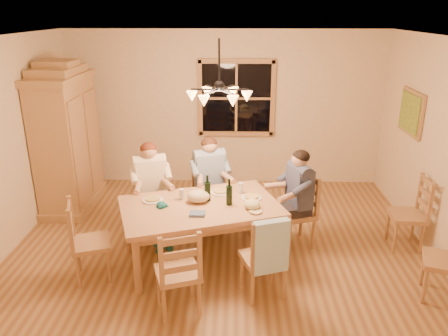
{
  "coord_description": "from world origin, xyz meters",
  "views": [
    {
      "loc": [
        0.19,
        -5.03,
        3.0
      ],
      "look_at": [
        0.05,
        0.1,
        1.13
      ],
      "focal_mm": 35.0,
      "sensor_mm": 36.0,
      "label": 1
    }
  ],
  "objects_px": {
    "adult_woman": "(150,177)",
    "chair_spare_front": "(442,273)",
    "chandelier": "(219,94)",
    "chair_near_right": "(263,270)",
    "chair_end_right": "(296,224)",
    "adult_slate_man": "(298,187)",
    "wine_bottle_a": "(207,188)",
    "chair_end_left": "(92,254)",
    "wine_bottle_b": "(229,192)",
    "dining_table": "(200,212)",
    "chair_far_right": "(210,206)",
    "adult_plaid_man": "(210,171)",
    "chair_far_left": "(153,213)",
    "chair_spare_back": "(405,226)",
    "armoire": "(68,142)",
    "child": "(164,233)",
    "chair_near_left": "(178,285)"
  },
  "relations": [
    {
      "from": "adult_woman",
      "to": "chair_spare_front",
      "type": "xyz_separation_m",
      "value": [
        3.41,
        -1.4,
        -0.54
      ]
    },
    {
      "from": "chandelier",
      "to": "chair_near_right",
      "type": "xyz_separation_m",
      "value": [
        0.5,
        -0.9,
        -1.77
      ]
    },
    {
      "from": "chair_end_right",
      "to": "chair_spare_front",
      "type": "bearing_deg",
      "value": -146.92
    },
    {
      "from": "adult_slate_man",
      "to": "wine_bottle_a",
      "type": "bearing_deg",
      "value": 85.26
    },
    {
      "from": "chair_end_left",
      "to": "adult_woman",
      "type": "distance_m",
      "value": 1.34
    },
    {
      "from": "wine_bottle_b",
      "to": "chandelier",
      "type": "bearing_deg",
      "value": 123.17
    },
    {
      "from": "dining_table",
      "to": "adult_woman",
      "type": "xyz_separation_m",
      "value": [
        -0.73,
        0.69,
        0.18
      ]
    },
    {
      "from": "chair_far_right",
      "to": "adult_slate_man",
      "type": "bearing_deg",
      "value": 136.64
    },
    {
      "from": "chair_near_right",
      "to": "adult_slate_man",
      "type": "height_order",
      "value": "adult_slate_man"
    },
    {
      "from": "chair_end_right",
      "to": "adult_plaid_man",
      "type": "relative_size",
      "value": 1.13
    },
    {
      "from": "chair_end_left",
      "to": "wine_bottle_a",
      "type": "bearing_deg",
      "value": 93.94
    },
    {
      "from": "wine_bottle_b",
      "to": "chair_far_left",
      "type": "bearing_deg",
      "value": 148.29
    },
    {
      "from": "chair_far_left",
      "to": "chair_spare_back",
      "type": "height_order",
      "value": "same"
    },
    {
      "from": "chair_far_right",
      "to": "adult_woman",
      "type": "xyz_separation_m",
      "value": [
        -0.79,
        -0.27,
        0.54
      ]
    },
    {
      "from": "armoire",
      "to": "chair_near_right",
      "type": "distance_m",
      "value": 3.8
    },
    {
      "from": "armoire",
      "to": "wine_bottle_b",
      "type": "distance_m",
      "value": 3.01
    },
    {
      "from": "armoire",
      "to": "wine_bottle_a",
      "type": "relative_size",
      "value": 6.97
    },
    {
      "from": "dining_table",
      "to": "adult_woman",
      "type": "bearing_deg",
      "value": 136.73
    },
    {
      "from": "adult_slate_man",
      "to": "chandelier",
      "type": "bearing_deg",
      "value": 83.25
    },
    {
      "from": "child",
      "to": "adult_woman",
      "type": "bearing_deg",
      "value": 82.05
    },
    {
      "from": "chandelier",
      "to": "chair_far_left",
      "type": "relative_size",
      "value": 0.78
    },
    {
      "from": "chair_far_right",
      "to": "chair_spare_back",
      "type": "distance_m",
      "value": 2.68
    },
    {
      "from": "chair_spare_front",
      "to": "armoire",
      "type": "bearing_deg",
      "value": 83.51
    },
    {
      "from": "adult_slate_man",
      "to": "chair_spare_back",
      "type": "distance_m",
      "value": 1.54
    },
    {
      "from": "chair_end_left",
      "to": "adult_slate_man",
      "type": "distance_m",
      "value": 2.68
    },
    {
      "from": "chair_end_left",
      "to": "child",
      "type": "distance_m",
      "value": 0.88
    },
    {
      "from": "chair_near_left",
      "to": "chair_spare_front",
      "type": "relative_size",
      "value": 1.0
    },
    {
      "from": "chair_end_left",
      "to": "adult_slate_man",
      "type": "bearing_deg",
      "value": 90.0
    },
    {
      "from": "adult_plaid_man",
      "to": "wine_bottle_b",
      "type": "distance_m",
      "value": 0.99
    },
    {
      "from": "dining_table",
      "to": "chair_spare_back",
      "type": "bearing_deg",
      "value": 8.47
    },
    {
      "from": "dining_table",
      "to": "chair_near_left",
      "type": "bearing_deg",
      "value": -99.07
    },
    {
      "from": "adult_plaid_man",
      "to": "chair_spare_back",
      "type": "xyz_separation_m",
      "value": [
        2.62,
        -0.56,
        -0.54
      ]
    },
    {
      "from": "adult_slate_man",
      "to": "wine_bottle_a",
      "type": "relative_size",
      "value": 2.65
    },
    {
      "from": "wine_bottle_b",
      "to": "chair_spare_front",
      "type": "xyz_separation_m",
      "value": [
        2.33,
        -0.73,
        -0.62
      ]
    },
    {
      "from": "chair_near_right",
      "to": "adult_woman",
      "type": "height_order",
      "value": "adult_woman"
    },
    {
      "from": "chair_near_right",
      "to": "adult_plaid_man",
      "type": "height_order",
      "value": "adult_plaid_man"
    },
    {
      "from": "chair_far_left",
      "to": "chair_end_right",
      "type": "relative_size",
      "value": 1.0
    },
    {
      "from": "dining_table",
      "to": "adult_plaid_man",
      "type": "height_order",
      "value": "adult_plaid_man"
    },
    {
      "from": "dining_table",
      "to": "chandelier",
      "type": "bearing_deg",
      "value": 41.93
    },
    {
      "from": "adult_slate_man",
      "to": "wine_bottle_b",
      "type": "xyz_separation_m",
      "value": [
        -0.89,
        -0.4,
        0.08
      ]
    },
    {
      "from": "wine_bottle_a",
      "to": "child",
      "type": "height_order",
      "value": "wine_bottle_a"
    },
    {
      "from": "adult_plaid_man",
      "to": "wine_bottle_b",
      "type": "relative_size",
      "value": 2.65
    },
    {
      "from": "chair_far_left",
      "to": "adult_woman",
      "type": "height_order",
      "value": "adult_woman"
    },
    {
      "from": "chair_far_right",
      "to": "child",
      "type": "relative_size",
      "value": 1.2
    },
    {
      "from": "adult_woman",
      "to": "adult_slate_man",
      "type": "height_order",
      "value": "same"
    },
    {
      "from": "chair_end_left",
      "to": "wine_bottle_a",
      "type": "xyz_separation_m",
      "value": [
        1.32,
        0.56,
        0.62
      ]
    },
    {
      "from": "armoire",
      "to": "dining_table",
      "type": "xyz_separation_m",
      "value": [
        2.19,
        -1.62,
        -0.4
      ]
    },
    {
      "from": "armoire",
      "to": "adult_plaid_man",
      "type": "distance_m",
      "value": 2.35
    },
    {
      "from": "armoire",
      "to": "adult_woman",
      "type": "bearing_deg",
      "value": -32.42
    },
    {
      "from": "chair_end_right",
      "to": "wine_bottle_a",
      "type": "xyz_separation_m",
      "value": [
        -1.16,
        -0.29,
        0.62
      ]
    }
  ]
}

